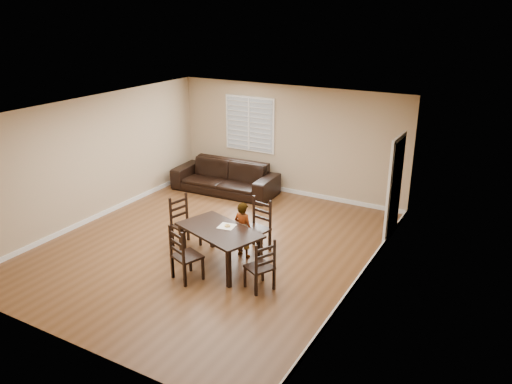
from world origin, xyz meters
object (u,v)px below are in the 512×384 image
chair_far (181,257)px  child (243,230)px  chair_left (182,223)px  donut (227,225)px  chair_right (263,269)px  chair_near (260,226)px  dining_table (219,234)px  sofa (225,177)px

chair_far → child: 1.39m
chair_left → child: bearing=-69.7°
child → donut: child is taller
chair_right → child: bearing=-107.7°
chair_far → chair_near: bearing=-87.9°
chair_near → child: (-0.12, -0.42, 0.07)m
chair_far → donut: bearing=-89.7°
child → donut: size_ratio=10.02×
chair_far → chair_left: 1.44m
donut → chair_near: bearing=74.1°
chair_near → donut: bearing=-96.1°
chair_far → chair_left: bearing=-33.0°
chair_far → child: size_ratio=0.93×
chair_right → donut: size_ratio=8.49×
chair_left → chair_near: bearing=-54.7°
dining_table → child: size_ratio=1.61×
sofa → dining_table: bearing=-61.3°
chair_left → child: (1.31, 0.16, 0.08)m
sofa → chair_far: bearing=-69.5°
dining_table → chair_far: (-0.27, -0.78, -0.18)m
chair_far → child: bearing=-88.5°
chair_right → donut: 1.22m
sofa → donut: bearing=-59.1°
donut → child: bearing=74.2°
donut → chair_left: bearing=170.1°
dining_table → chair_right: chair_right is taller
child → sofa: (-2.19, 2.79, -0.15)m
chair_left → donut: bearing=-86.7°
chair_left → chair_right: 2.36m
chair_near → chair_left: size_ratio=1.02×
child → donut: bearing=81.7°
chair_right → child: size_ratio=0.85×
dining_table → donut: 0.21m
dining_table → sofa: size_ratio=0.65×
chair_far → chair_right: bearing=-143.8°
donut → sofa: sofa is taller
chair_right → sofa: (-3.12, 3.71, -0.03)m
dining_table → child: 0.57m
sofa → chair_right: bearing=-52.5°
dining_table → chair_far: bearing=-90.2°
chair_left → sofa: size_ratio=0.38×
dining_table → chair_right: bearing=-0.8°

